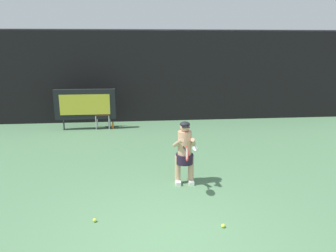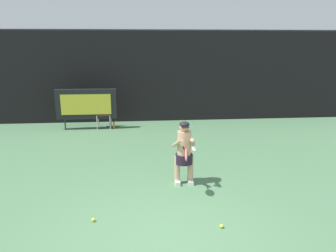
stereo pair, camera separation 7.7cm
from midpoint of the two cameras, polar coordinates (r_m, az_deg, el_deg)
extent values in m
cube|color=#4E7751|center=(5.48, -0.32, -20.15)|extent=(18.00, 22.00, 0.02)
cube|color=black|center=(13.07, -3.52, 8.67)|extent=(18.00, 0.12, 3.60)
cylinder|color=#38383D|center=(13.01, -3.65, 16.71)|extent=(18.00, 0.05, 0.05)
cube|color=black|center=(12.19, -14.12, 3.81)|extent=(2.20, 0.20, 1.10)
cube|color=gold|center=(12.09, -14.20, 3.72)|extent=(1.80, 0.01, 0.75)
cylinder|color=#2D2D33|center=(12.50, -17.65, 0.30)|extent=(0.05, 0.05, 0.40)
cylinder|color=#2D2D33|center=(12.25, -10.10, 0.48)|extent=(0.05, 0.05, 0.40)
cylinder|color=#B7B7BC|center=(12.19, -12.31, 0.59)|extent=(0.04, 0.04, 0.52)
cylinder|color=#B7B7BC|center=(12.14, -10.07, 0.65)|extent=(0.04, 0.04, 0.52)
cylinder|color=#B7B7BC|center=(12.58, -12.09, 1.03)|extent=(0.04, 0.04, 0.52)
cylinder|color=#B7B7BC|center=(12.53, -9.92, 1.08)|extent=(0.04, 0.04, 0.52)
cube|color=maroon|center=(12.29, -11.16, 2.09)|extent=(0.52, 0.44, 0.03)
cylinder|color=#B7B7BC|center=(12.47, -12.22, 3.45)|extent=(0.04, 0.04, 0.56)
cylinder|color=#B7B7BC|center=(12.42, -10.03, 3.51)|extent=(0.04, 0.04, 0.56)
cube|color=maroon|center=(12.42, -11.15, 3.98)|extent=(0.48, 0.02, 0.34)
cylinder|color=#B7B7BC|center=(12.28, -12.32, 2.99)|extent=(0.04, 0.44, 0.04)
cylinder|color=#B7B7BC|center=(12.23, -10.09, 3.06)|extent=(0.04, 0.44, 0.04)
cylinder|color=orange|center=(12.25, -9.42, 0.12)|extent=(0.07, 0.07, 0.24)
cylinder|color=black|center=(12.21, -9.44, 0.73)|extent=(0.03, 0.03, 0.03)
cube|color=white|center=(7.40, 1.98, -9.96)|extent=(0.11, 0.26, 0.09)
cube|color=white|center=(7.44, 4.31, -9.86)|extent=(0.11, 0.26, 0.09)
cylinder|color=tan|center=(7.33, 1.96, -7.74)|extent=(0.13, 0.13, 0.67)
cylinder|color=tan|center=(7.37, 4.29, -7.65)|extent=(0.13, 0.13, 0.67)
cylinder|color=black|center=(7.26, 3.15, -5.81)|extent=(0.39, 0.39, 0.22)
cylinder|color=tan|center=(7.14, 3.19, -3.12)|extent=(0.31, 0.31, 0.56)
sphere|color=tan|center=(7.04, 3.24, -0.18)|extent=(0.22, 0.22, 0.22)
ellipsoid|color=black|center=(7.02, 3.24, 0.30)|extent=(0.22, 0.22, 0.12)
cube|color=black|center=(6.94, 3.36, -0.16)|extent=(0.17, 0.12, 0.02)
cylinder|color=tan|center=(6.94, 2.05, -2.99)|extent=(0.20, 0.50, 0.32)
cylinder|color=tan|center=(6.99, 4.74, -2.91)|extent=(0.20, 0.50, 0.32)
cylinder|color=white|center=(6.91, 5.05, -4.02)|extent=(0.13, 0.12, 0.12)
cylinder|color=black|center=(6.82, 3.19, -4.09)|extent=(0.03, 0.28, 0.03)
torus|color=red|center=(6.54, 3.57, -4.94)|extent=(0.02, 0.31, 0.31)
ellipsoid|color=silver|center=(6.54, 3.57, -4.94)|extent=(0.01, 0.26, 0.26)
sphere|color=#CCDB3D|center=(6.13, -12.78, -15.95)|extent=(0.07, 0.07, 0.07)
sphere|color=#CCDB3D|center=(5.90, 9.89, -17.12)|extent=(0.07, 0.07, 0.07)
camera|label=1|loc=(0.04, -89.90, 0.03)|focal=34.30mm
camera|label=2|loc=(0.04, 90.10, -0.03)|focal=34.30mm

